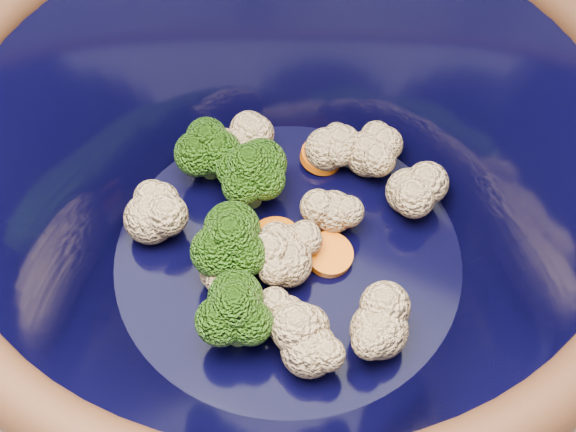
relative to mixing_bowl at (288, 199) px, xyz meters
The scene contains 2 objects.
mixing_bowl is the anchor object (origin of this frame).
vegetable_pile 0.04m from the mixing_bowl, behind, with size 0.19×0.19×0.06m.
Camera 1 is at (0.23, -0.22, 1.36)m, focal length 50.00 mm.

